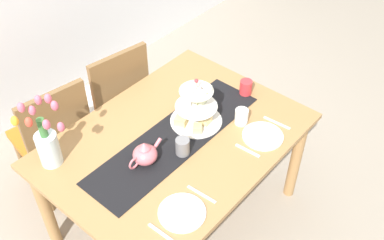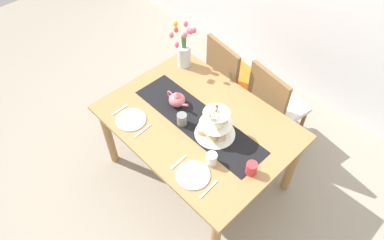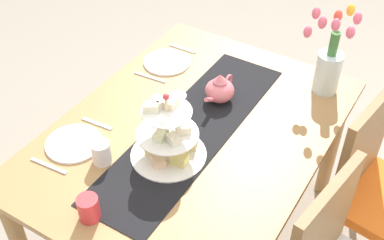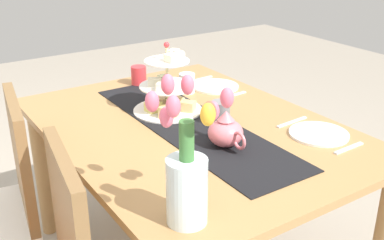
# 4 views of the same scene
# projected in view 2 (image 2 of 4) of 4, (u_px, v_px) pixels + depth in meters

# --- Properties ---
(ground_plane) EXTENTS (8.00, 8.00, 0.00)m
(ground_plane) POSITION_uv_depth(u_px,v_px,m) (197.00, 172.00, 3.16)
(ground_plane) COLOR gray
(dining_table) EXTENTS (1.42, 1.05, 0.72)m
(dining_table) POSITION_uv_depth(u_px,v_px,m) (198.00, 129.00, 2.69)
(dining_table) COLOR #A37747
(dining_table) RESTS_ON ground_plane
(chair_left) EXTENTS (0.48, 0.48, 0.91)m
(chair_left) POSITION_uv_depth(u_px,v_px,m) (230.00, 76.00, 3.28)
(chair_left) COLOR brown
(chair_left) RESTS_ON ground_plane
(chair_right) EXTENTS (0.48, 0.48, 0.91)m
(chair_right) POSITION_uv_depth(u_px,v_px,m) (274.00, 104.00, 3.04)
(chair_right) COLOR brown
(chair_right) RESTS_ON ground_plane
(table_runner) EXTENTS (1.14, 0.31, 0.00)m
(table_runner) POSITION_uv_depth(u_px,v_px,m) (198.00, 120.00, 2.62)
(table_runner) COLOR black
(table_runner) RESTS_ON dining_table
(tiered_cake_stand) EXTENTS (0.30, 0.30, 0.30)m
(tiered_cake_stand) POSITION_uv_depth(u_px,v_px,m) (215.00, 126.00, 2.47)
(tiered_cake_stand) COLOR beige
(tiered_cake_stand) RESTS_ON table_runner
(teapot) EXTENTS (0.24, 0.13, 0.14)m
(teapot) POSITION_uv_depth(u_px,v_px,m) (177.00, 99.00, 2.69)
(teapot) COLOR #D66B75
(teapot) RESTS_ON table_runner
(tulip_vase) EXTENTS (0.22, 0.21, 0.41)m
(tulip_vase) POSITION_uv_depth(u_px,v_px,m) (184.00, 51.00, 2.93)
(tulip_vase) COLOR silver
(tulip_vase) RESTS_ON dining_table
(dinner_plate_left) EXTENTS (0.23, 0.23, 0.01)m
(dinner_plate_left) POSITION_uv_depth(u_px,v_px,m) (131.00, 120.00, 2.62)
(dinner_plate_left) COLOR white
(dinner_plate_left) RESTS_ON dining_table
(fork_left) EXTENTS (0.02, 0.15, 0.01)m
(fork_left) POSITION_uv_depth(u_px,v_px,m) (120.00, 110.00, 2.69)
(fork_left) COLOR silver
(fork_left) RESTS_ON dining_table
(knife_left) EXTENTS (0.03, 0.17, 0.01)m
(knife_left) POSITION_uv_depth(u_px,v_px,m) (143.00, 131.00, 2.55)
(knife_left) COLOR silver
(knife_left) RESTS_ON dining_table
(dinner_plate_right) EXTENTS (0.23, 0.23, 0.01)m
(dinner_plate_right) POSITION_uv_depth(u_px,v_px,m) (193.00, 175.00, 2.30)
(dinner_plate_right) COLOR white
(dinner_plate_right) RESTS_ON dining_table
(fork_right) EXTENTS (0.03, 0.15, 0.01)m
(fork_right) POSITION_uv_depth(u_px,v_px,m) (178.00, 162.00, 2.37)
(fork_right) COLOR silver
(fork_right) RESTS_ON dining_table
(knife_right) EXTENTS (0.03, 0.17, 0.01)m
(knife_right) POSITION_uv_depth(u_px,v_px,m) (209.00, 189.00, 2.23)
(knife_right) COLOR silver
(knife_right) RESTS_ON dining_table
(mug_grey) EXTENTS (0.08, 0.08, 0.09)m
(mug_grey) POSITION_uv_depth(u_px,v_px,m) (182.00, 119.00, 2.56)
(mug_grey) COLOR slate
(mug_grey) RESTS_ON table_runner
(mug_white_text) EXTENTS (0.08, 0.08, 0.09)m
(mug_white_text) POSITION_uv_depth(u_px,v_px,m) (212.00, 159.00, 2.33)
(mug_white_text) COLOR white
(mug_white_text) RESTS_ON dining_table
(mug_orange) EXTENTS (0.08, 0.08, 0.09)m
(mug_orange) POSITION_uv_depth(u_px,v_px,m) (251.00, 168.00, 2.28)
(mug_orange) COLOR red
(mug_orange) RESTS_ON dining_table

